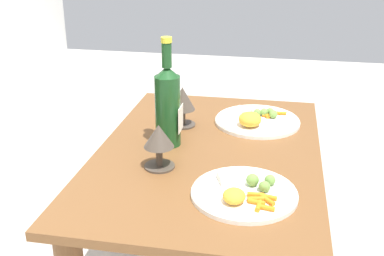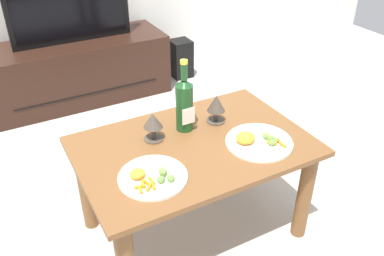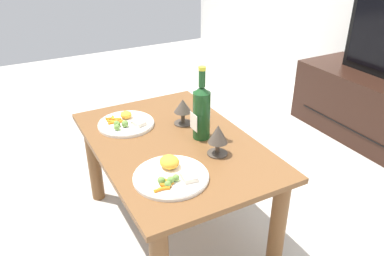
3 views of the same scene
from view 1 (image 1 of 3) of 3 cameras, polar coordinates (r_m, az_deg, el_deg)
name	(u,v)px [view 1 (image 1 of 3)]	position (r m, az deg, el deg)	size (l,w,h in m)	color
dining_table	(208,180)	(1.54, 1.89, -6.14)	(1.01, 0.67, 0.51)	brown
wine_bottle	(168,103)	(1.49, -2.86, 2.90)	(0.08, 0.08, 0.34)	#19471E
goblet_left	(159,139)	(1.36, -3.91, -1.33)	(0.09, 0.09, 0.13)	#473D33
goblet_right	(183,101)	(1.65, -1.12, 3.19)	(0.09, 0.09, 0.14)	#473D33
dinner_plate_left	(244,192)	(1.25, 6.14, -7.47)	(0.27, 0.27, 0.05)	white
dinner_plate_right	(256,120)	(1.71, 7.55, 0.96)	(0.29, 0.29, 0.06)	white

